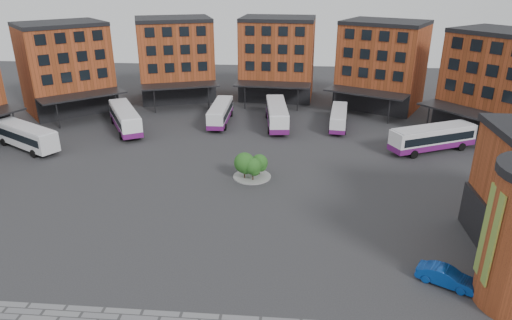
# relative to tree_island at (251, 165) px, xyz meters

# --- Properties ---
(ground) EXTENTS (160.00, 160.00, 0.00)m
(ground) POSITION_rel_tree_island_xyz_m (-1.94, -11.61, -1.64)
(ground) COLOR #28282B
(ground) RESTS_ON ground
(main_building) EXTENTS (94.14, 42.48, 14.60)m
(main_building) POSITION_rel_tree_island_xyz_m (-6.71, 26.64, 5.59)
(main_building) COLOR #994221
(main_building) RESTS_ON ground
(tree_island) EXTENTS (4.40, 4.40, 3.20)m
(tree_island) POSITION_rel_tree_island_xyz_m (0.00, 0.00, 0.00)
(tree_island) COLOR gray
(tree_island) RESTS_ON ground
(bus_a) EXTENTS (11.25, 8.10, 3.26)m
(bus_a) POSITION_rel_tree_island_xyz_m (-30.90, 6.95, 0.29)
(bus_a) COLOR silver
(bus_a) RESTS_ON ground
(bus_b) EXTENTS (8.47, 12.03, 3.45)m
(bus_b) POSITION_rel_tree_island_xyz_m (-20.37, 15.59, 0.23)
(bus_b) COLOR white
(bus_b) RESTS_ON ground
(bus_c) EXTENTS (2.78, 10.96, 3.09)m
(bus_c) POSITION_rel_tree_island_xyz_m (-6.77, 20.32, 0.03)
(bus_c) COLOR white
(bus_c) RESTS_ON ground
(bus_d) EXTENTS (4.07, 12.40, 3.43)m
(bus_d) POSITION_rel_tree_island_xyz_m (2.08, 19.69, 0.22)
(bus_d) COLOR white
(bus_d) RESTS_ON ground
(bus_e) EXTENTS (3.43, 10.14, 2.80)m
(bus_e) POSITION_rel_tree_island_xyz_m (11.48, 19.75, -0.12)
(bus_e) COLOR white
(bus_e) RESTS_ON ground
(bus_f) EXTENTS (12.08, 7.70, 3.40)m
(bus_f) POSITION_rel_tree_island_xyz_m (22.99, 10.72, 0.20)
(bus_f) COLOR white
(bus_f) RESTS_ON ground
(blue_car) EXTENTS (4.50, 3.40, 1.42)m
(blue_car) POSITION_rel_tree_island_xyz_m (16.57, -17.90, -0.93)
(blue_car) COLOR #0B3893
(blue_car) RESTS_ON ground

